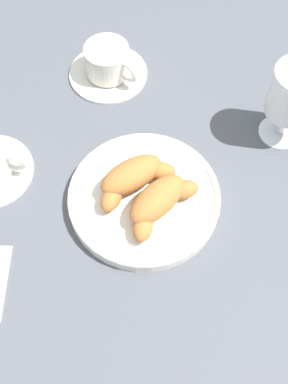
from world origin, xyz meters
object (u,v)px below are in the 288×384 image
object	(u,v)px
croissant_small	(159,202)
coffee_cup_near	(108,64)
croissant_large	(133,177)
pastry_plate	(144,198)

from	to	relation	value
croissant_small	coffee_cup_near	world-z (taller)	croissant_small
croissant_large	croissant_small	distance (m)	0.06
pastry_plate	croissant_small	distance (m)	0.04
croissant_large	coffee_cup_near	bearing A→B (deg)	-140.96
pastry_plate	croissant_large	distance (m)	0.04
pastry_plate	croissant_large	size ratio (longest dim) A/B	1.86
pastry_plate	coffee_cup_near	xyz separation A→B (m)	(-0.19, -0.17, 0.01)
croissant_large	coffee_cup_near	xyz separation A→B (m)	(-0.19, -0.15, -0.02)
croissant_small	coffee_cup_near	size ratio (longest dim) A/B	0.97
pastry_plate	croissant_large	xyz separation A→B (m)	(-0.01, -0.02, 0.03)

